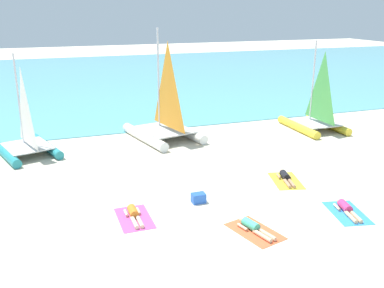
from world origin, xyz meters
name	(u,v)px	position (x,y,z in m)	size (l,w,h in m)	color
ground_plane	(164,141)	(0.00, 10.00, 0.00)	(120.00, 120.00, 0.00)	beige
ocean_water	(103,78)	(0.00, 32.17, 0.03)	(120.00, 40.00, 0.05)	#5BB2C1
sailboat_white	(165,123)	(0.16, 10.45, 0.88)	(3.82, 5.05, 5.89)	white
sailboat_teal	(26,140)	(-6.93, 10.11, 0.73)	(3.38, 4.27, 4.87)	teal
sailboat_yellow	(315,117)	(8.97, 9.25, 0.76)	(2.53, 3.94, 5.11)	yellow
towel_leftmost	(134,218)	(-3.42, 1.76, 0.01)	(1.10, 1.90, 0.01)	#D84C99
sunbather_leftmost	(134,214)	(-3.42, 1.83, 0.13)	(0.54, 1.56, 0.30)	orange
towel_center_left	(255,231)	(0.07, -0.45, 0.01)	(1.10, 1.90, 0.01)	#EA5933
sunbather_center_left	(254,227)	(0.05, -0.38, 0.13)	(0.78, 1.55, 0.30)	#3FB28C
towel_center_right	(286,181)	(3.27, 2.94, 0.01)	(1.10, 1.90, 0.01)	yellow
sunbather_center_right	(286,177)	(3.29, 3.00, 0.13)	(0.77, 1.55, 0.30)	black
towel_rightmost	(347,213)	(3.76, -0.35, 0.01)	(1.10, 1.90, 0.01)	#338CD8
sunbather_rightmost	(347,209)	(3.77, -0.28, 0.13)	(0.73, 1.56, 0.30)	#D83372
cooler_box	(198,198)	(-0.90, 2.20, 0.18)	(0.50, 0.36, 0.36)	blue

